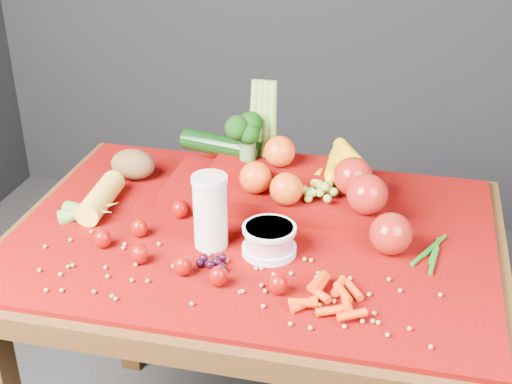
% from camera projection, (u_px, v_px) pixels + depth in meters
% --- Properties ---
extents(table, '(1.10, 0.80, 0.75)m').
position_uv_depth(table, '(254.00, 271.00, 1.64)').
color(table, '#3B210D').
rests_on(table, ground).
extents(red_cloth, '(1.05, 0.75, 0.01)m').
position_uv_depth(red_cloth, '(254.00, 233.00, 1.59)').
color(red_cloth, '#6B0503').
rests_on(red_cloth, table).
extents(milk_glass, '(0.08, 0.08, 0.16)m').
position_uv_depth(milk_glass, '(210.00, 209.00, 1.50)').
color(milk_glass, beige).
rests_on(milk_glass, red_cloth).
extents(yogurt_bowl, '(0.12, 0.12, 0.06)m').
position_uv_depth(yogurt_bowl, '(269.00, 239.00, 1.50)').
color(yogurt_bowl, silver).
rests_on(yogurt_bowl, red_cloth).
extents(strawberry_scatter, '(0.44, 0.28, 0.05)m').
position_uv_depth(strawberry_scatter, '(175.00, 248.00, 1.48)').
color(strawberry_scatter, maroon).
rests_on(strawberry_scatter, red_cloth).
extents(dark_grape_cluster, '(0.06, 0.05, 0.03)m').
position_uv_depth(dark_grape_cluster, '(212.00, 262.00, 1.45)').
color(dark_grape_cluster, black).
rests_on(dark_grape_cluster, red_cloth).
extents(soybean_scatter, '(0.84, 0.24, 0.01)m').
position_uv_depth(soybean_scatter, '(231.00, 279.00, 1.42)').
color(soybean_scatter, '#A27346').
rests_on(soybean_scatter, red_cloth).
extents(corn_ear, '(0.19, 0.24, 0.06)m').
position_uv_depth(corn_ear, '(93.00, 207.00, 1.64)').
color(corn_ear, '#E8C447').
rests_on(corn_ear, red_cloth).
extents(potato, '(0.11, 0.08, 0.08)m').
position_uv_depth(potato, '(133.00, 164.00, 1.80)').
color(potato, brown).
rests_on(potato, red_cloth).
extents(baby_carrot_pile, '(0.17, 0.17, 0.03)m').
position_uv_depth(baby_carrot_pile, '(328.00, 298.00, 1.34)').
color(baby_carrot_pile, red).
rests_on(baby_carrot_pile, red_cloth).
extents(green_bean_pile, '(0.14, 0.12, 0.01)m').
position_uv_depth(green_bean_pile, '(433.00, 253.00, 1.50)').
color(green_bean_pile, '#195D15').
rests_on(green_bean_pile, red_cloth).
extents(produce_mound, '(0.59, 0.36, 0.27)m').
position_uv_depth(produce_mound, '(291.00, 180.00, 1.68)').
color(produce_mound, '#6B0503').
rests_on(produce_mound, red_cloth).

